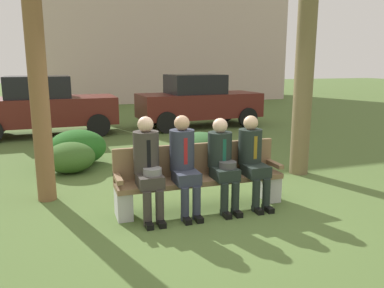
# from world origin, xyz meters

# --- Properties ---
(ground_plane) EXTENTS (80.00, 80.00, 0.00)m
(ground_plane) POSITION_xyz_m (0.00, 0.00, 0.00)
(ground_plane) COLOR #4E6831
(park_bench) EXTENTS (2.39, 0.44, 0.90)m
(park_bench) POSITION_xyz_m (0.02, 0.05, 0.44)
(park_bench) COLOR brown
(park_bench) RESTS_ON ground
(seated_man_leftmost) EXTENTS (0.34, 0.72, 1.34)m
(seated_man_leftmost) POSITION_xyz_m (-0.75, -0.08, 0.74)
(seated_man_leftmost) COLOR #38332D
(seated_man_leftmost) RESTS_ON ground
(seated_man_centerleft) EXTENTS (0.34, 0.72, 1.34)m
(seated_man_centerleft) POSITION_xyz_m (-0.26, -0.08, 0.75)
(seated_man_centerleft) COLOR #2D3342
(seated_man_centerleft) RESTS_ON ground
(seated_man_centerright) EXTENTS (0.34, 0.72, 1.27)m
(seated_man_centerright) POSITION_xyz_m (0.30, -0.09, 0.71)
(seated_man_centerright) COLOR #1E2823
(seated_man_centerright) RESTS_ON ground
(seated_man_rightmost) EXTENTS (0.34, 0.72, 1.29)m
(seated_man_rightmost) POSITION_xyz_m (0.78, -0.08, 0.72)
(seated_man_rightmost) COLOR #1E2823
(seated_man_rightmost) RESTS_ON ground
(shrub_near_bench) EXTENTS (0.92, 0.84, 0.57)m
(shrub_near_bench) POSITION_xyz_m (-1.70, 2.48, 0.29)
(shrub_near_bench) COLOR #375E25
(shrub_near_bench) RESTS_ON ground
(shrub_mid_lawn) EXTENTS (1.11, 1.02, 0.69)m
(shrub_mid_lawn) POSITION_xyz_m (0.75, 2.09, 0.35)
(shrub_mid_lawn) COLOR #315F2F
(shrub_mid_lawn) RESTS_ON ground
(shrub_far_lawn) EXTENTS (1.14, 1.05, 0.71)m
(shrub_far_lawn) POSITION_xyz_m (-1.54, 3.03, 0.36)
(shrub_far_lawn) COLOR #235E1E
(shrub_far_lawn) RESTS_ON ground
(parked_car_near) EXTENTS (3.95, 1.81, 1.68)m
(parked_car_near) POSITION_xyz_m (-2.29, 6.73, 0.84)
(parked_car_near) COLOR #591E19
(parked_car_near) RESTS_ON ground
(parked_car_far) EXTENTS (3.99, 1.91, 1.68)m
(parked_car_far) POSITION_xyz_m (2.37, 6.77, 0.84)
(parked_car_far) COLOR #591E19
(parked_car_far) RESTS_ON ground
(building_backdrop) EXTENTS (13.83, 8.14, 10.11)m
(building_backdrop) POSITION_xyz_m (3.84, 18.45, 5.08)
(building_backdrop) COLOR #C8ADA5
(building_backdrop) RESTS_ON ground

